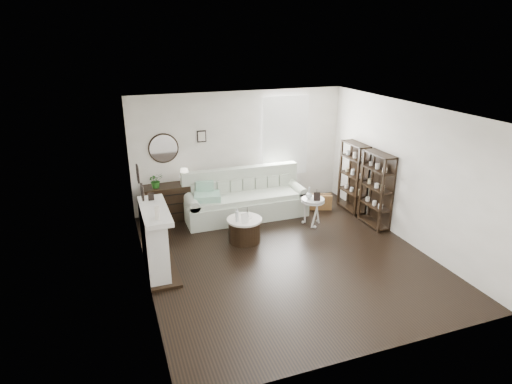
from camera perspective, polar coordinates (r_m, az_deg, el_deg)
name	(u,v)px	position (r m, az deg, el deg)	size (l,w,h in m)	color
room	(270,138)	(10.09, 1.93, 7.25)	(5.50, 5.50, 5.50)	black
fireplace	(155,242)	(7.54, -13.31, -6.56)	(0.50, 1.40, 1.84)	silver
shelf_unit_far	(353,177)	(10.03, 12.85, 1.94)	(0.30, 0.80, 1.60)	black
shelf_unit_near	(376,190)	(9.33, 15.75, 0.27)	(0.30, 0.80, 1.60)	black
sofa	(245,201)	(9.63, -1.53, -1.18)	(2.71, 0.94, 1.05)	#9FA997
quilt	(207,197)	(9.20, -6.53, -0.62)	(0.55, 0.45, 0.14)	#24845A
suitcase	(320,202)	(10.14, 8.55, -1.31)	(0.53, 0.18, 0.35)	olive
dresser	(171,202)	(9.64, -11.29, -1.31)	(1.17, 0.50, 0.78)	black
table_lamp	(185,176)	(9.50, -9.50, 2.10)	(0.22, 0.22, 0.35)	#EDE2C8
potted_plant	(156,180)	(9.38, -13.23, 1.51)	(0.30, 0.26, 0.33)	#1F5718
drum_table	(245,230)	(8.49, -1.54, -5.05)	(0.69, 0.69, 0.48)	black
pedestal_table	(313,201)	(9.15, 7.59, -1.19)	(0.50, 0.50, 0.60)	silver
eiffel_drum	(247,213)	(8.41, -1.17, -2.78)	(0.12, 0.12, 0.20)	black
bottle_drum	(237,215)	(8.22, -2.55, -3.09)	(0.06, 0.06, 0.27)	silver
card_frame_drum	(245,218)	(8.18, -1.51, -3.47)	(0.15, 0.01, 0.20)	silver
eiffel_ped	(317,194)	(9.17, 8.08, -0.27)	(0.10, 0.10, 0.16)	black
flask_ped	(309,193)	(9.07, 7.09, -0.15)	(0.14, 0.14, 0.26)	silver
card_frame_ped	(317,197)	(9.00, 8.13, -0.61)	(0.14, 0.01, 0.18)	black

